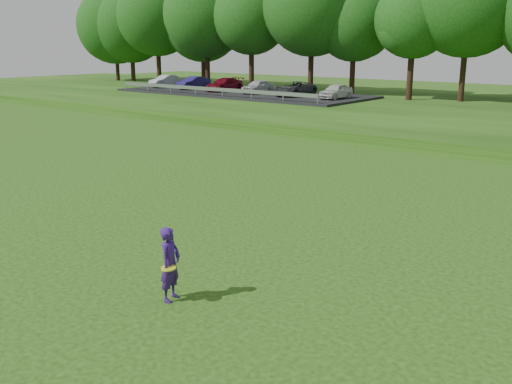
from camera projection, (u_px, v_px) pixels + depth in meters
The scene contains 4 objects.
ground at pixel (102, 282), 12.53m from camera, with size 140.00×140.00×0.00m, color #193E0B.
walking_path at pixel (444, 151), 27.60m from camera, with size 130.00×1.60×0.04m, color gray.
parking_lot at pixel (242, 89), 51.36m from camera, with size 24.00×9.00×1.38m.
woman at pixel (170, 264), 11.48m from camera, with size 0.54×0.65×1.55m.
Camera 1 is at (9.94, -6.92, 5.09)m, focal length 40.00 mm.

